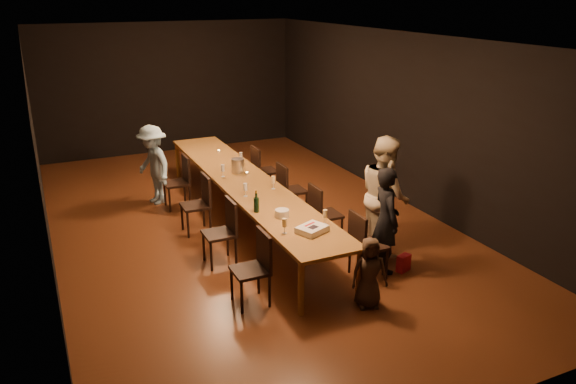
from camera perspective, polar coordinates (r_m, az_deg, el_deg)
name	(u,v)px	position (r m, az deg, el deg)	size (l,w,h in m)	color
ground	(246,223)	(9.40, -4.26, -3.17)	(10.00, 10.00, 0.00)	#3F1E0F
room_shell	(243,99)	(8.80, -4.61, 9.38)	(6.04, 10.04, 3.02)	black
table	(245,183)	(9.15, -4.37, 0.88)	(0.90, 6.00, 0.75)	#8F5D29
chair_right_0	(369,244)	(7.59, 8.21, -5.30)	(0.42, 0.42, 0.93)	black
chair_right_1	(326,214)	(8.53, 3.88, -2.22)	(0.42, 0.42, 0.93)	black
chair_right_2	(292,190)	(9.53, 0.45, 0.24)	(0.42, 0.42, 0.93)	black
chair_right_3	(265,170)	(10.57, -2.32, 2.22)	(0.42, 0.42, 0.93)	black
chair_left_0	(250,270)	(6.89, -3.89, -7.87)	(0.42, 0.42, 0.93)	black
chair_left_1	(219,233)	(7.92, -7.03, -4.15)	(0.42, 0.42, 0.93)	black
chair_left_2	(195,205)	(8.99, -9.41, -1.29)	(0.42, 0.42, 0.93)	black
chair_left_3	(176,183)	(10.08, -11.28, 0.95)	(0.42, 0.42, 0.93)	black
woman_birthday	(386,220)	(7.69, 9.92, -2.81)	(0.54, 0.36, 1.49)	black
woman_tan	(385,194)	(8.25, 9.79, -0.25)	(0.85, 0.66, 1.74)	beige
man_blue	(153,165)	(10.31, -13.52, 2.69)	(0.93, 0.53, 1.44)	#96C6E8
child	(369,273)	(6.91, 8.26, -8.11)	(0.44, 0.29, 0.90)	#3A2C20
gift_bag_red	(404,263)	(7.95, 11.66, -7.08)	(0.20, 0.11, 0.24)	#B51B31
gift_bag_blue	(379,251)	(8.20, 9.25, -5.94)	(0.21, 0.14, 0.27)	#2535A1
birthday_cake	(312,229)	(7.17, 2.46, -3.80)	(0.44, 0.41, 0.09)	white
plate_stack	(282,213)	(7.63, -0.61, -2.19)	(0.19, 0.19, 0.11)	white
champagne_bottle	(256,201)	(7.78, -3.23, -0.94)	(0.08, 0.08, 0.32)	black
ice_bucket	(238,165)	(9.53, -5.13, 2.71)	(0.21, 0.21, 0.24)	#BAB9BE
wineglass_0	(284,226)	(7.10, -0.36, -3.48)	(0.06, 0.06, 0.21)	beige
wineglass_1	(325,217)	(7.39, 3.78, -2.56)	(0.06, 0.06, 0.21)	beige
wineglass_2	(245,190)	(8.39, -4.34, 0.22)	(0.06, 0.06, 0.21)	silver
wineglass_3	(273,183)	(8.69, -1.51, 0.96)	(0.06, 0.06, 0.21)	beige
wineglass_4	(223,171)	(9.33, -6.64, 2.16)	(0.06, 0.06, 0.21)	silver
wineglass_5	(241,158)	(10.01, -4.81, 3.47)	(0.06, 0.06, 0.21)	silver
tealight_near	(320,231)	(7.20, 3.28, -3.94)	(0.05, 0.05, 0.03)	#B2B7B2
tealight_mid	(247,173)	(9.45, -4.20, 1.93)	(0.05, 0.05, 0.03)	#B2B7B2
tealight_far	(219,151)	(10.82, -7.05, 4.15)	(0.05, 0.05, 0.03)	#B2B7B2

